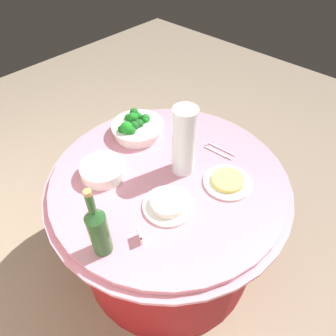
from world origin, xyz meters
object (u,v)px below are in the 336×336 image
(food_plate_noodles, at_px, (227,181))
(label_placard_front, at_px, (140,235))
(broccoli_bowl, at_px, (137,127))
(serving_tongs, at_px, (218,150))
(food_plate_rice, at_px, (168,204))
(wine_bottle, at_px, (98,229))
(decorative_fruit_vase, at_px, (184,143))
(plate_stack, at_px, (103,170))

(food_plate_noodles, xyz_separation_m, label_placard_front, (0.08, 0.47, 0.02))
(broccoli_bowl, distance_m, serving_tongs, 0.45)
(food_plate_rice, bearing_deg, wine_bottle, 81.73)
(wine_bottle, bearing_deg, decorative_fruit_vase, -83.83)
(broccoli_bowl, xyz_separation_m, label_placard_front, (-0.49, 0.44, -0.01))
(food_plate_rice, height_order, food_plate_noodles, food_plate_rice)
(wine_bottle, distance_m, food_plate_noodles, 0.63)
(broccoli_bowl, height_order, label_placard_front, broccoli_bowl)
(plate_stack, bearing_deg, decorative_fruit_vase, -131.30)
(decorative_fruit_vase, distance_m, label_placard_front, 0.45)
(broccoli_bowl, relative_size, plate_stack, 1.33)
(plate_stack, height_order, serving_tongs, plate_stack)
(broccoli_bowl, height_order, plate_stack, broccoli_bowl)
(wine_bottle, xyz_separation_m, food_plate_noodles, (-0.15, -0.60, -0.12))
(serving_tongs, relative_size, food_plate_noodles, 0.76)
(broccoli_bowl, bearing_deg, wine_bottle, 126.21)
(broccoli_bowl, relative_size, food_plate_noodles, 1.27)
(broccoli_bowl, bearing_deg, plate_stack, 108.94)
(wine_bottle, distance_m, serving_tongs, 0.76)
(serving_tongs, distance_m, food_plate_rice, 0.44)
(wine_bottle, height_order, serving_tongs, wine_bottle)
(plate_stack, relative_size, serving_tongs, 1.25)
(serving_tongs, relative_size, label_placard_front, 3.05)
(food_plate_noodles, height_order, label_placard_front, label_placard_front)
(plate_stack, relative_size, food_plate_rice, 0.95)
(serving_tongs, bearing_deg, food_plate_rice, 96.89)
(wine_bottle, relative_size, food_plate_rice, 1.53)
(serving_tongs, bearing_deg, decorative_fruit_vase, 76.94)
(food_plate_rice, distance_m, food_plate_noodles, 0.30)
(broccoli_bowl, relative_size, serving_tongs, 1.67)
(serving_tongs, bearing_deg, food_plate_noodles, 136.70)
(label_placard_front, bearing_deg, decorative_fruit_vase, -72.05)
(plate_stack, relative_size, decorative_fruit_vase, 0.62)
(decorative_fruit_vase, height_order, food_plate_noodles, decorative_fruit_vase)
(plate_stack, height_order, label_placard_front, plate_stack)
(broccoli_bowl, bearing_deg, food_plate_noodles, -176.94)
(serving_tongs, bearing_deg, wine_bottle, 90.51)
(wine_bottle, distance_m, label_placard_front, 0.17)
(plate_stack, xyz_separation_m, food_plate_rice, (-0.35, -0.07, -0.01))
(decorative_fruit_vase, bearing_deg, label_placard_front, 107.95)
(serving_tongs, relative_size, food_plate_rice, 0.76)
(serving_tongs, xyz_separation_m, food_plate_noodles, (-0.16, 0.15, 0.01))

